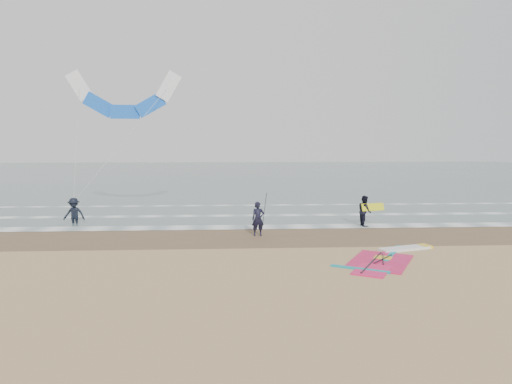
{
  "coord_description": "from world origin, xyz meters",
  "views": [
    {
      "loc": [
        -1.54,
        -15.05,
        4.38
      ],
      "look_at": [
        -0.42,
        5.0,
        2.2
      ],
      "focal_mm": 32.0,
      "sensor_mm": 36.0,
      "label": 1
    }
  ],
  "objects": [
    {
      "name": "surf_kite",
      "position": [
        -7.85,
        13.01,
        6.98
      ],
      "size": [
        6.83,
        3.39,
        7.51
      ],
      "color": "white",
      "rests_on": "ground"
    },
    {
      "name": "foam_waterline",
      "position": [
        0.0,
        10.44,
        0.03
      ],
      "size": [
        120.0,
        9.15,
        0.02
      ],
      "color": "white",
      "rests_on": "ground"
    },
    {
      "name": "person_walking",
      "position": [
        5.47,
        8.24,
        0.81
      ],
      "size": [
        0.66,
        0.83,
        1.63
      ],
      "primitive_type": "imported",
      "rotation": [
        0.0,
        0.0,
        1.63
      ],
      "color": "black",
      "rests_on": "ground"
    },
    {
      "name": "held_pole",
      "position": [
        0.03,
        6.06,
        1.19
      ],
      "size": [
        0.17,
        0.86,
        1.82
      ],
      "color": "black",
      "rests_on": "ground"
    },
    {
      "name": "sea_water",
      "position": [
        0.0,
        48.0,
        0.01
      ],
      "size": [
        120.0,
        80.0,
        0.02
      ],
      "primitive_type": "cube",
      "color": "#47605E",
      "rests_on": "ground"
    },
    {
      "name": "windsurf_rig",
      "position": [
        4.43,
        1.58,
        0.03
      ],
      "size": [
        4.86,
        4.6,
        0.12
      ],
      "color": "white",
      "rests_on": "ground"
    },
    {
      "name": "person_standing",
      "position": [
        -0.27,
        6.06,
        0.81
      ],
      "size": [
        0.63,
        0.45,
        1.62
      ],
      "primitive_type": "imported",
      "rotation": [
        0.0,
        0.0,
        0.12
      ],
      "color": "black",
      "rests_on": "ground"
    },
    {
      "name": "wet_sand_band",
      "position": [
        0.0,
        6.0,
        0.0
      ],
      "size": [
        120.0,
        5.0,
        0.01
      ],
      "primitive_type": "cube",
      "color": "brown",
      "rests_on": "ground"
    },
    {
      "name": "ground",
      "position": [
        0.0,
        0.0,
        0.0
      ],
      "size": [
        120.0,
        120.0,
        0.0
      ],
      "primitive_type": "plane",
      "color": "tan",
      "rests_on": "ground"
    },
    {
      "name": "carried_kiteboard",
      "position": [
        5.87,
        8.14,
        1.03
      ],
      "size": [
        1.3,
        0.51,
        0.39
      ],
      "color": "yellow",
      "rests_on": "ground"
    },
    {
      "name": "person_wading",
      "position": [
        -10.0,
        9.79,
        0.89
      ],
      "size": [
        1.18,
        0.72,
        1.77
      ],
      "primitive_type": "imported",
      "rotation": [
        0.0,
        0.0,
        -0.05
      ],
      "color": "black",
      "rests_on": "ground"
    }
  ]
}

